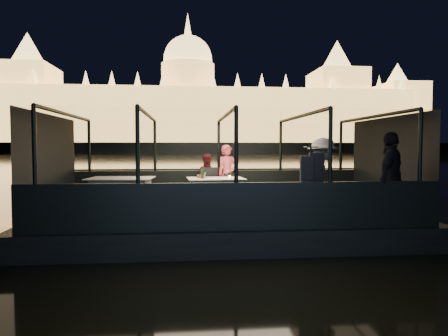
{
  "coord_description": "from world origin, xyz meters",
  "views": [
    {
      "loc": [
        -0.92,
        -9.35,
        2.05
      ],
      "look_at": [
        0.0,
        0.4,
        1.55
      ],
      "focal_mm": 32.0,
      "sensor_mm": 36.0,
      "label": 1
    }
  ],
  "objects": [
    {
      "name": "river_water",
      "position": [
        0.0,
        80.0,
        0.0
      ],
      "size": [
        500.0,
        500.0,
        0.0
      ],
      "primitive_type": "plane",
      "color": "black",
      "rests_on": "ground"
    },
    {
      "name": "passenger_dark",
      "position": [
        3.2,
        -1.65,
        1.35
      ],
      "size": [
        1.1,
        1.11,
        1.88
      ],
      "primitive_type": "imported",
      "rotation": [
        0.0,
        0.0,
        3.93
      ],
      "color": "black",
      "rests_on": "boat_deck"
    },
    {
      "name": "coat_stand",
      "position": [
        1.54,
        -1.64,
        1.4
      ],
      "size": [
        0.48,
        0.4,
        1.61
      ],
      "primitive_type": null,
      "rotation": [
        0.0,
        0.0,
        -0.1
      ],
      "color": "black",
      "rests_on": "boat_deck"
    },
    {
      "name": "chair_port_left",
      "position": [
        -0.26,
        1.38,
        0.95
      ],
      "size": [
        0.58,
        0.58,
        1.0
      ],
      "primitive_type": "cube",
      "rotation": [
        0.0,
        0.0,
        0.3
      ],
      "color": "black",
      "rests_on": "boat_deck"
    },
    {
      "name": "plate_far",
      "position": [
        -0.28,
        1.04,
        1.27
      ],
      "size": [
        0.31,
        0.31,
        0.02
      ],
      "primitive_type": "cylinder",
      "rotation": [
        0.0,
        0.0,
        -0.19
      ],
      "color": "silver",
      "rests_on": "dining_table_central"
    },
    {
      "name": "gunwale_starboard",
      "position": [
        0.0,
        -2.0,
        0.95
      ],
      "size": [
        8.0,
        0.08,
        0.9
      ],
      "primitive_type": "cube",
      "color": "black",
      "rests_on": "boat_deck"
    },
    {
      "name": "plate_near",
      "position": [
        0.28,
        0.66,
        1.27
      ],
      "size": [
        0.28,
        0.28,
        0.02
      ],
      "primitive_type": "cylinder",
      "rotation": [
        0.0,
        0.0,
        -0.12
      ],
      "color": "silver",
      "rests_on": "dining_table_central"
    },
    {
      "name": "cabin_roof_glass",
      "position": [
        0.0,
        0.0,
        2.8
      ],
      "size": [
        8.0,
        4.0,
        0.02
      ],
      "primitive_type": null,
      "color": "#99B2B2",
      "rests_on": "boat_deck"
    },
    {
      "name": "wine_glass_white",
      "position": [
        -0.46,
        0.58,
        1.36
      ],
      "size": [
        0.07,
        0.07,
        0.17
      ],
      "primitive_type": null,
      "rotation": [
        0.0,
        0.0,
        -0.17
      ],
      "color": "white",
      "rests_on": "dining_table_central"
    },
    {
      "name": "end_wall_aft",
      "position": [
        4.0,
        0.0,
        1.65
      ],
      "size": [
        0.02,
        4.0,
        2.3
      ],
      "primitive_type": null,
      "color": "black",
      "rests_on": "boat_deck"
    },
    {
      "name": "bread_basket",
      "position": [
        -0.55,
        0.92,
        1.31
      ],
      "size": [
        0.28,
        0.28,
        0.09
      ],
      "primitive_type": "cylinder",
      "rotation": [
        0.0,
        0.0,
        -0.32
      ],
      "color": "brown",
      "rests_on": "dining_table_central"
    },
    {
      "name": "dining_table_aft",
      "position": [
        -2.52,
        0.6,
        0.89
      ],
      "size": [
        1.63,
        1.24,
        0.82
      ],
      "primitive_type": "cube",
      "rotation": [
        0.0,
        0.0,
        -0.08
      ],
      "color": "white",
      "rests_on": "boat_deck"
    },
    {
      "name": "boat_hull",
      "position": [
        0.0,
        0.0,
        0.0
      ],
      "size": [
        8.6,
        4.4,
        1.0
      ],
      "primitive_type": "cube",
      "color": "black",
      "rests_on": "river_water"
    },
    {
      "name": "gunwale_port",
      "position": [
        0.0,
        2.0,
        0.95
      ],
      "size": [
        8.0,
        0.08,
        0.9
      ],
      "primitive_type": "cube",
      "color": "black",
      "rests_on": "boat_deck"
    },
    {
      "name": "person_man_maroon",
      "position": [
        -0.32,
        1.65,
        1.25
      ],
      "size": [
        0.77,
        0.66,
        1.38
      ],
      "primitive_type": "imported",
      "rotation": [
        0.0,
        0.0,
        0.23
      ],
      "color": "#451316",
      "rests_on": "boat_deck"
    },
    {
      "name": "cabin_glass_port",
      "position": [
        0.0,
        2.0,
        2.1
      ],
      "size": [
        8.0,
        0.02,
        1.4
      ],
      "primitive_type": null,
      "color": "#99B2B2",
      "rests_on": "gunwale_port"
    },
    {
      "name": "amber_candle",
      "position": [
        0.18,
        0.77,
        1.31
      ],
      "size": [
        0.06,
        0.06,
        0.07
      ],
      "primitive_type": "cylinder",
      "rotation": [
        0.0,
        0.0,
        0.22
      ],
      "color": "yellow",
      "rests_on": "dining_table_central"
    },
    {
      "name": "embankment",
      "position": [
        0.0,
        210.0,
        1.0
      ],
      "size": [
        400.0,
        140.0,
        6.0
      ],
      "primitive_type": "cube",
      "color": "#423D33",
      "rests_on": "ground"
    },
    {
      "name": "cabin_glass_starboard",
      "position": [
        0.0,
        -2.0,
        2.1
      ],
      "size": [
        8.0,
        0.02,
        1.4
      ],
      "primitive_type": null,
      "color": "#99B2B2",
      "rests_on": "gunwale_starboard"
    },
    {
      "name": "person_woman_coral",
      "position": [
        0.22,
        1.65,
        1.25
      ],
      "size": [
        0.69,
        0.58,
        1.63
      ],
      "primitive_type": "imported",
      "rotation": [
        0.0,
        0.0,
        0.37
      ],
      "color": "#E0515C",
      "rests_on": "boat_deck"
    },
    {
      "name": "dining_table_central",
      "position": [
        -0.17,
        0.93,
        0.89
      ],
      "size": [
        1.52,
        1.15,
        0.77
      ],
      "primitive_type": "cube",
      "rotation": [
        0.0,
        0.0,
        0.07
      ],
      "color": "silver",
      "rests_on": "boat_deck"
    },
    {
      "name": "passenger_stripe",
      "position": [
        2.03,
        -0.94,
        1.35
      ],
      "size": [
        0.88,
        1.26,
        1.77
      ],
      "primitive_type": "imported",
      "rotation": [
        0.0,
        0.0,
        1.35
      ],
      "color": "silver",
      "rests_on": "boat_deck"
    },
    {
      "name": "wine_glass_red",
      "position": [
        0.15,
        1.0,
        1.36
      ],
      "size": [
        0.08,
        0.08,
        0.18
      ],
      "primitive_type": null,
      "rotation": [
        0.0,
        0.0,
        0.26
      ],
      "color": "silver",
      "rests_on": "dining_table_central"
    },
    {
      "name": "end_wall_fore",
      "position": [
        -4.0,
        0.0,
        1.65
      ],
      "size": [
        0.02,
        4.0,
        2.3
      ],
      "primitive_type": null,
      "color": "black",
      "rests_on": "boat_deck"
    },
    {
      "name": "parliament_building",
      "position": [
        0.0,
        175.0,
        29.0
      ],
      "size": [
        220.0,
        32.0,
        60.0
      ],
      "primitive_type": null,
      "color": "#F2D18C",
      "rests_on": "embankment"
    },
    {
      "name": "canopy_ribs",
      "position": [
        0.0,
        0.0,
        1.65
      ],
      "size": [
        8.0,
        4.0,
        2.3
      ],
      "primitive_type": null,
      "color": "black",
      "rests_on": "boat_deck"
    },
    {
      "name": "wine_glass_empty",
      "position": [
        0.08,
        0.68,
        1.36
      ],
      "size": [
        0.08,
        0.08,
        0.18
      ],
      "primitive_type": null,
      "rotation": [
        0.0,
        0.0,
        0.36
      ],
      "color": "silver",
      "rests_on": "dining_table_central"
    },
    {
      "name": "wine_bottle",
      "position": [
        -0.52,
        0.72,
        1.42
      ],
      "size": [
        0.07,
        0.07,
        0.29
      ],
      "primitive_type": "cylinder",
      "rotation": [
        0.0,
        0.0,
        -0.14
      ],
      "color": "#163D20",
      "rests_on": "dining_table_central"
    },
    {
      "name": "chair_port_right",
      "position": [
        0.3,
        1.38,
        0.95
      ],
      "size": [
        0.47,
        0.47,
        0.84
      ],
      "primitive_type": "cube",
      "rotation": [
        0.0,
        0.0,
        0.24
      ],
      "color": "black",
      "rests_on": "boat_deck"
    },
    {
      "name": "boat_deck",
      "position": [
        0.0,
        0.0,
        0.48
      ],
      "size": [
        8.0,
        4.0,
        0.04
      ],
      "primitive_type": "cube",
      "color": "black",
      "rests_on": "boat_hull"
    }
  ]
}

